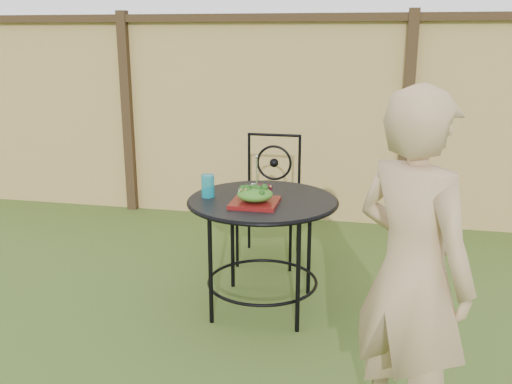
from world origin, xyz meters
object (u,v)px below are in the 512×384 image
at_px(diner, 412,275).
at_px(patio_chair, 270,195).
at_px(salad_plate, 255,203).
at_px(patio_table, 263,220).

bearing_deg(diner, patio_chair, -22.52).
distance_m(patio_chair, diner, 2.17).
distance_m(diner, salad_plate, 1.26).
distance_m(patio_table, salad_plate, 0.20).
relative_size(patio_chair, salad_plate, 3.52).
xyz_separation_m(patio_chair, diner, (0.94, -1.94, 0.26)).
relative_size(diner, salad_plate, 5.64).
xyz_separation_m(patio_table, salad_plate, (-0.02, -0.13, 0.15)).
xyz_separation_m(patio_chair, salad_plate, (0.10, -1.00, 0.23)).
relative_size(patio_table, diner, 0.61).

